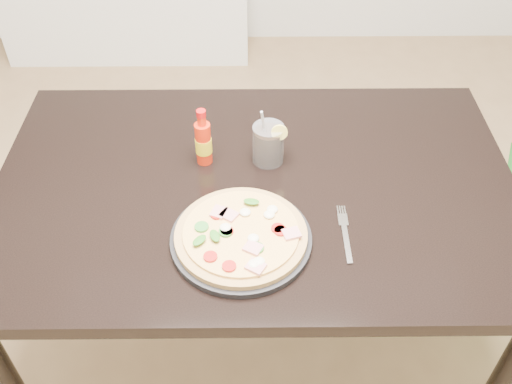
{
  "coord_description": "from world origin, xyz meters",
  "views": [
    {
      "loc": [
        -0.08,
        -1.06,
        1.78
      ],
      "look_at": [
        -0.07,
        -0.06,
        0.83
      ],
      "focal_mm": 40.0,
      "sensor_mm": 36.0,
      "label": 1
    }
  ],
  "objects_px": {
    "fork": "(345,232)",
    "media_console": "(127,13)",
    "pizza": "(241,234)",
    "hot_sauce_bottle": "(203,142)",
    "cola_cup": "(268,145)",
    "dining_table": "(256,205)",
    "plate": "(241,239)"
  },
  "relations": [
    {
      "from": "hot_sauce_bottle",
      "to": "fork",
      "type": "height_order",
      "value": "hot_sauce_bottle"
    },
    {
      "from": "fork",
      "to": "pizza",
      "type": "bearing_deg",
      "value": -173.76
    },
    {
      "from": "cola_cup",
      "to": "media_console",
      "type": "distance_m",
      "value": 2.13
    },
    {
      "from": "fork",
      "to": "dining_table",
      "type": "bearing_deg",
      "value": 140.01
    },
    {
      "from": "media_console",
      "to": "hot_sauce_bottle",
      "type": "bearing_deg",
      "value": -72.92
    },
    {
      "from": "hot_sauce_bottle",
      "to": "pizza",
      "type": "bearing_deg",
      "value": -70.75
    },
    {
      "from": "fork",
      "to": "media_console",
      "type": "height_order",
      "value": "fork"
    },
    {
      "from": "plate",
      "to": "pizza",
      "type": "distance_m",
      "value": 0.02
    },
    {
      "from": "fork",
      "to": "media_console",
      "type": "distance_m",
      "value": 2.44
    },
    {
      "from": "cola_cup",
      "to": "hot_sauce_bottle",
      "type": "bearing_deg",
      "value": -178.51
    },
    {
      "from": "pizza",
      "to": "plate",
      "type": "bearing_deg",
      "value": 131.06
    },
    {
      "from": "hot_sauce_bottle",
      "to": "media_console",
      "type": "bearing_deg",
      "value": 107.08
    },
    {
      "from": "hot_sauce_bottle",
      "to": "cola_cup",
      "type": "relative_size",
      "value": 0.97
    },
    {
      "from": "plate",
      "to": "media_console",
      "type": "height_order",
      "value": "plate"
    },
    {
      "from": "dining_table",
      "to": "media_console",
      "type": "xyz_separation_m",
      "value": [
        -0.73,
        2.01,
        -0.42
      ]
    },
    {
      "from": "hot_sauce_bottle",
      "to": "dining_table",
      "type": "bearing_deg",
      "value": -32.82
    },
    {
      "from": "fork",
      "to": "hot_sauce_bottle",
      "type": "bearing_deg",
      "value": 142.7
    },
    {
      "from": "hot_sauce_bottle",
      "to": "cola_cup",
      "type": "height_order",
      "value": "cola_cup"
    },
    {
      "from": "hot_sauce_bottle",
      "to": "fork",
      "type": "xyz_separation_m",
      "value": [
        0.36,
        -0.27,
        -0.06
      ]
    },
    {
      "from": "pizza",
      "to": "media_console",
      "type": "xyz_separation_m",
      "value": [
        -0.69,
        2.22,
        -0.53
      ]
    },
    {
      "from": "pizza",
      "to": "media_console",
      "type": "height_order",
      "value": "pizza"
    },
    {
      "from": "media_console",
      "to": "cola_cup",
      "type": "bearing_deg",
      "value": -68.19
    },
    {
      "from": "pizza",
      "to": "fork",
      "type": "height_order",
      "value": "pizza"
    },
    {
      "from": "dining_table",
      "to": "plate",
      "type": "relative_size",
      "value": 4.12
    },
    {
      "from": "dining_table",
      "to": "pizza",
      "type": "distance_m",
      "value": 0.24
    },
    {
      "from": "pizza",
      "to": "hot_sauce_bottle",
      "type": "relative_size",
      "value": 1.85
    },
    {
      "from": "dining_table",
      "to": "media_console",
      "type": "height_order",
      "value": "dining_table"
    },
    {
      "from": "pizza",
      "to": "fork",
      "type": "xyz_separation_m",
      "value": [
        0.25,
        0.03,
        -0.02
      ]
    },
    {
      "from": "hot_sauce_bottle",
      "to": "cola_cup",
      "type": "xyz_separation_m",
      "value": [
        0.18,
        0.0,
        -0.01
      ]
    },
    {
      "from": "cola_cup",
      "to": "media_console",
      "type": "xyz_separation_m",
      "value": [
        -0.77,
        1.91,
        -0.55
      ]
    },
    {
      "from": "pizza",
      "to": "hot_sauce_bottle",
      "type": "distance_m",
      "value": 0.32
    },
    {
      "from": "media_console",
      "to": "fork",
      "type": "bearing_deg",
      "value": -66.63
    }
  ]
}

